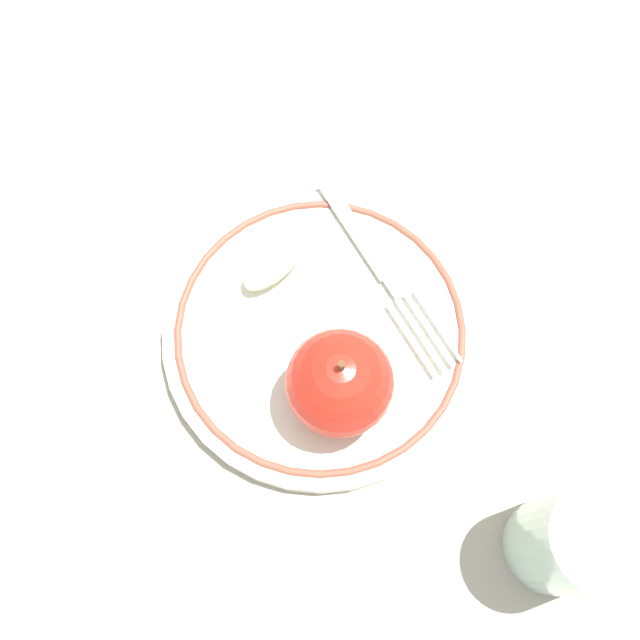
# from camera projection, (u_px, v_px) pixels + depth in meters

# --- Properties ---
(ground_plane) EXTENTS (2.00, 2.00, 0.00)m
(ground_plane) POSITION_uv_depth(u_px,v_px,m) (293.00, 345.00, 0.56)
(ground_plane) COLOR #A99F8C
(plate) EXTENTS (0.24, 0.24, 0.02)m
(plate) POSITION_uv_depth(u_px,v_px,m) (320.00, 333.00, 0.55)
(plate) COLOR silver
(plate) RESTS_ON ground_plane
(apple_red_whole) EXTENTS (0.08, 0.08, 0.09)m
(apple_red_whole) POSITION_uv_depth(u_px,v_px,m) (340.00, 383.00, 0.49)
(apple_red_whole) COLOR red
(apple_red_whole) RESTS_ON plate
(apple_slice_front) EXTENTS (0.06, 0.04, 0.02)m
(apple_slice_front) POSITION_uv_depth(u_px,v_px,m) (274.00, 262.00, 0.55)
(apple_slice_front) COLOR #EFECC7
(apple_slice_front) RESTS_ON plate
(fork) EXTENTS (0.10, 0.18, 0.00)m
(fork) POSITION_uv_depth(u_px,v_px,m) (377.00, 263.00, 0.56)
(fork) COLOR silver
(fork) RESTS_ON plate
(drinking_glass) EXTENTS (0.07, 0.07, 0.11)m
(drinking_glass) POSITION_uv_depth(u_px,v_px,m) (575.00, 542.00, 0.46)
(drinking_glass) COLOR silver
(drinking_glass) RESTS_ON ground_plane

